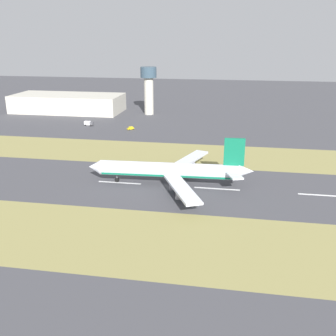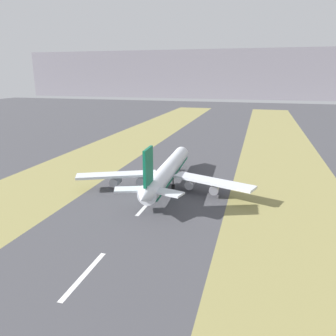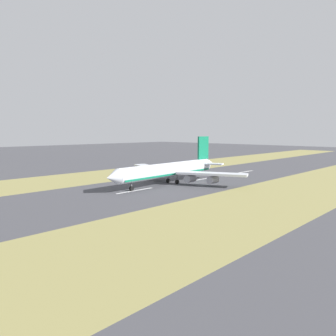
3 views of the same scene
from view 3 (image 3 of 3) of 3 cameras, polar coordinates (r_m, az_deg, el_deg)
ground_plane at (r=140.19m, az=0.45°, el=-2.90°), size 800.00×800.00×0.00m
grass_median_west at (r=114.59m, az=17.11°, el=-5.30°), size 40.00×600.00×0.01m
grass_median_east at (r=173.86m, az=-10.40°, el=-1.18°), size 40.00×600.00×0.01m
centreline_dash_near at (r=188.05m, az=13.13°, el=-0.67°), size 1.20×18.00×0.01m
centreline_dash_mid at (r=155.27m, az=5.56°, el=-2.01°), size 1.20×18.00×0.01m
centreline_dash_far at (r=126.69m, az=-5.75°, el=-3.94°), size 1.20×18.00×0.01m
airplane_main_jet at (r=141.98m, az=0.51°, el=-0.33°), size 64.07×67.18×20.20m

